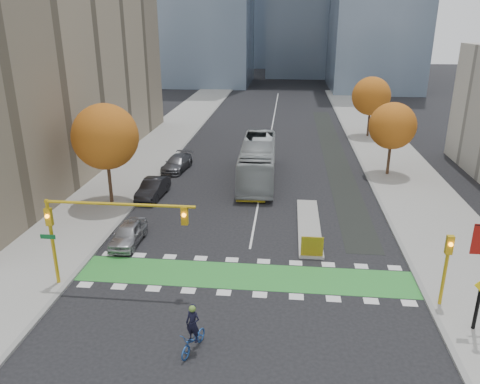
% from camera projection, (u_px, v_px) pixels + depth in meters
% --- Properties ---
extents(ground, '(300.00, 300.00, 0.00)m').
position_uv_depth(ground, '(242.00, 290.00, 26.18)').
color(ground, black).
rests_on(ground, ground).
extents(sidewalk_west, '(7.00, 120.00, 0.15)m').
position_uv_depth(sidewalk_west, '(126.00, 172.00, 46.13)').
color(sidewalk_west, gray).
rests_on(sidewalk_west, ground).
extents(sidewalk_east, '(7.00, 120.00, 0.15)m').
position_uv_depth(sidewalk_east, '(408.00, 182.00, 43.52)').
color(sidewalk_east, gray).
rests_on(sidewalk_east, ground).
extents(curb_west, '(0.30, 120.00, 0.16)m').
position_uv_depth(curb_west, '(161.00, 174.00, 45.79)').
color(curb_west, gray).
rests_on(curb_west, ground).
extents(curb_east, '(0.30, 120.00, 0.16)m').
position_uv_depth(curb_east, '(369.00, 180.00, 43.86)').
color(curb_east, gray).
rests_on(curb_east, ground).
extents(bike_crossing, '(20.00, 3.00, 0.01)m').
position_uv_depth(bike_crossing, '(245.00, 276.00, 27.58)').
color(bike_crossing, '#2C8732').
rests_on(bike_crossing, ground).
extents(centre_line, '(0.15, 70.00, 0.01)m').
position_uv_depth(centre_line, '(271.00, 131.00, 63.52)').
color(centre_line, silver).
rests_on(centre_line, ground).
extents(bike_lane_paint, '(2.50, 50.00, 0.01)m').
position_uv_depth(bike_lane_paint, '(333.00, 152.00, 53.46)').
color(bike_lane_paint, black).
rests_on(bike_lane_paint, ground).
extents(median_island, '(1.60, 10.00, 0.16)m').
position_uv_depth(median_island, '(309.00, 226.00, 34.17)').
color(median_island, gray).
rests_on(median_island, ground).
extents(hazard_board, '(1.40, 0.12, 1.30)m').
position_uv_depth(hazard_board, '(312.00, 246.00, 29.44)').
color(hazard_board, yellow).
rests_on(hazard_board, median_island).
extents(building_west, '(16.00, 44.00, 25.00)m').
position_uv_depth(building_west, '(16.00, 39.00, 44.72)').
color(building_west, gray).
rests_on(building_west, ground).
extents(tree_west, '(5.20, 5.20, 8.22)m').
position_uv_depth(tree_west, '(105.00, 137.00, 36.60)').
color(tree_west, '#332114').
rests_on(tree_west, ground).
extents(tree_east_near, '(4.40, 4.40, 7.08)m').
position_uv_depth(tree_east_near, '(392.00, 126.00, 43.88)').
color(tree_east_near, '#332114').
rests_on(tree_east_near, ground).
extents(tree_east_far, '(4.80, 4.80, 7.65)m').
position_uv_depth(tree_east_far, '(371.00, 96.00, 58.64)').
color(tree_east_far, '#332114').
rests_on(tree_east_far, ground).
extents(traffic_signal_west, '(8.53, 0.56, 5.20)m').
position_uv_depth(traffic_signal_west, '(95.00, 222.00, 25.08)').
color(traffic_signal_west, '#BF9914').
rests_on(traffic_signal_west, ground).
extents(traffic_signal_east, '(0.35, 0.43, 4.10)m').
position_uv_depth(traffic_signal_east, '(447.00, 260.00, 23.75)').
color(traffic_signal_east, '#BF9914').
rests_on(traffic_signal_east, ground).
extents(cyclist, '(1.34, 2.19, 2.39)m').
position_uv_depth(cyclist, '(193.00, 336.00, 21.11)').
color(cyclist, '#1F4791').
rests_on(cyclist, ground).
extents(bus, '(3.39, 13.24, 3.67)m').
position_uv_depth(bus, '(258.00, 161.00, 43.73)').
color(bus, '#9AA0A1').
rests_on(bus, ground).
extents(parked_car_a, '(1.77, 4.29, 1.46)m').
position_uv_depth(parked_car_a, '(128.00, 234.00, 31.39)').
color(parked_car_a, '#9B9BA0').
rests_on(parked_car_a, ground).
extents(parked_car_b, '(2.00, 4.89, 1.57)m').
position_uv_depth(parked_car_b, '(153.00, 188.00, 39.64)').
color(parked_car_b, black).
rests_on(parked_car_b, ground).
extents(parked_car_c, '(2.66, 5.24, 1.46)m').
position_uv_depth(parked_car_c, '(177.00, 163.00, 46.88)').
color(parked_car_c, '#535358').
rests_on(parked_car_c, ground).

